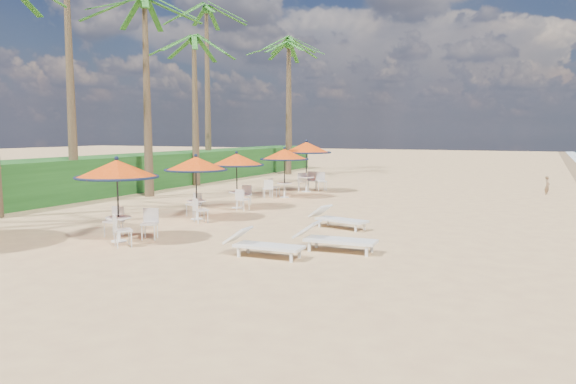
{
  "coord_description": "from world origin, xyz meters",
  "views": [
    {
      "loc": [
        5.92,
        -12.18,
        3.02
      ],
      "look_at": [
        -1.03,
        3.04,
        1.2
      ],
      "focal_mm": 35.0,
      "sensor_mm": 36.0,
      "label": 1
    }
  ],
  "objects_px": {
    "station_2": "(238,165)",
    "lounger_near": "(261,244)",
    "station_4": "(307,154)",
    "station_1": "(196,170)",
    "lounger_far": "(336,218)",
    "station_3": "(283,159)",
    "station_0": "(119,179)",
    "lounger_mid": "(332,238)"
  },
  "relations": [
    {
      "from": "lounger_far",
      "to": "lounger_mid",
      "type": "bearing_deg",
      "value": -56.61
    },
    {
      "from": "lounger_mid",
      "to": "lounger_near",
      "type": "bearing_deg",
      "value": -138.18
    },
    {
      "from": "lounger_near",
      "to": "lounger_far",
      "type": "bearing_deg",
      "value": 85.49
    },
    {
      "from": "station_3",
      "to": "lounger_near",
      "type": "xyz_separation_m",
      "value": [
        4.69,
        -11.27,
        -1.44
      ]
    },
    {
      "from": "station_1",
      "to": "station_3",
      "type": "bearing_deg",
      "value": 90.16
    },
    {
      "from": "station_2",
      "to": "lounger_near",
      "type": "bearing_deg",
      "value": -56.67
    },
    {
      "from": "station_3",
      "to": "station_4",
      "type": "xyz_separation_m",
      "value": [
        0.04,
        2.8,
        0.13
      ]
    },
    {
      "from": "station_0",
      "to": "lounger_mid",
      "type": "height_order",
      "value": "station_0"
    },
    {
      "from": "station_3",
      "to": "lounger_near",
      "type": "distance_m",
      "value": 12.29
    },
    {
      "from": "station_4",
      "to": "lounger_mid",
      "type": "height_order",
      "value": "station_4"
    },
    {
      "from": "lounger_mid",
      "to": "lounger_far",
      "type": "height_order",
      "value": "lounger_mid"
    },
    {
      "from": "station_0",
      "to": "lounger_far",
      "type": "xyz_separation_m",
      "value": [
        4.67,
        4.49,
        -1.39
      ]
    },
    {
      "from": "station_0",
      "to": "station_4",
      "type": "distance_m",
      "value": 13.97
    },
    {
      "from": "lounger_near",
      "to": "lounger_mid",
      "type": "xyz_separation_m",
      "value": [
        1.34,
        1.3,
        0.02
      ]
    },
    {
      "from": "station_3",
      "to": "lounger_far",
      "type": "xyz_separation_m",
      "value": [
        4.97,
        -6.67,
        -1.44
      ]
    },
    {
      "from": "station_2",
      "to": "lounger_far",
      "type": "distance_m",
      "value": 5.9
    },
    {
      "from": "station_4",
      "to": "station_1",
      "type": "bearing_deg",
      "value": -90.11
    },
    {
      "from": "station_3",
      "to": "lounger_far",
      "type": "relative_size",
      "value": 1.15
    },
    {
      "from": "station_1",
      "to": "station_2",
      "type": "height_order",
      "value": "station_1"
    },
    {
      "from": "station_0",
      "to": "station_3",
      "type": "bearing_deg",
      "value": 91.52
    },
    {
      "from": "station_0",
      "to": "lounger_far",
      "type": "relative_size",
      "value": 1.16
    },
    {
      "from": "station_3",
      "to": "station_1",
      "type": "bearing_deg",
      "value": -89.84
    },
    {
      "from": "station_4",
      "to": "lounger_mid",
      "type": "distance_m",
      "value": 14.19
    },
    {
      "from": "station_2",
      "to": "station_3",
      "type": "bearing_deg",
      "value": 88.58
    },
    {
      "from": "station_1",
      "to": "lounger_far",
      "type": "xyz_separation_m",
      "value": [
        4.95,
        0.36,
        -1.4
      ]
    },
    {
      "from": "station_2",
      "to": "lounger_near",
      "type": "height_order",
      "value": "station_2"
    },
    {
      "from": "station_0",
      "to": "station_1",
      "type": "distance_m",
      "value": 4.15
    },
    {
      "from": "station_1",
      "to": "station_2",
      "type": "xyz_separation_m",
      "value": [
        -0.12,
        3.05,
        -0.0
      ]
    },
    {
      "from": "station_2",
      "to": "lounger_mid",
      "type": "height_order",
      "value": "station_2"
    },
    {
      "from": "station_3",
      "to": "lounger_mid",
      "type": "distance_m",
      "value": 11.74
    },
    {
      "from": "station_0",
      "to": "station_1",
      "type": "relative_size",
      "value": 1.04
    },
    {
      "from": "lounger_far",
      "to": "lounger_near",
      "type": "bearing_deg",
      "value": -77.97
    },
    {
      "from": "lounger_far",
      "to": "station_0",
      "type": "bearing_deg",
      "value": -120.67
    },
    {
      "from": "station_1",
      "to": "lounger_near",
      "type": "bearing_deg",
      "value": -42.17
    },
    {
      "from": "lounger_far",
      "to": "station_2",
      "type": "bearing_deg",
      "value": 167.41
    },
    {
      "from": "station_1",
      "to": "lounger_mid",
      "type": "relative_size",
      "value": 1.07
    },
    {
      "from": "lounger_near",
      "to": "lounger_mid",
      "type": "bearing_deg",
      "value": 43.04
    },
    {
      "from": "station_3",
      "to": "lounger_far",
      "type": "bearing_deg",
      "value": -53.33
    },
    {
      "from": "station_1",
      "to": "station_2",
      "type": "relative_size",
      "value": 1.0
    },
    {
      "from": "lounger_mid",
      "to": "lounger_far",
      "type": "relative_size",
      "value": 1.05
    },
    {
      "from": "station_1",
      "to": "lounger_mid",
      "type": "bearing_deg",
      "value": -26.0
    },
    {
      "from": "lounger_mid",
      "to": "station_3",
      "type": "bearing_deg",
      "value": 118.86
    }
  ]
}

